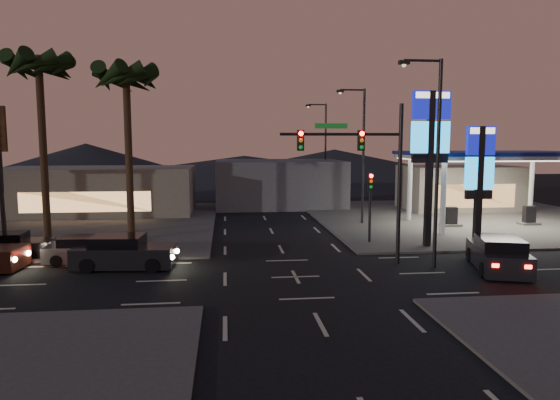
{
  "coord_description": "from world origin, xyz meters",
  "views": [
    {
      "loc": [
        -3.13,
        -21.96,
        6.08
      ],
      "look_at": [
        -0.2,
        4.73,
        3.0
      ],
      "focal_mm": 32.0,
      "sensor_mm": 36.0,
      "label": 1
    }
  ],
  "objects": [
    {
      "name": "convenience_store",
      "position": [
        18.0,
        21.0,
        2.0
      ],
      "size": [
        10.0,
        6.0,
        4.0
      ],
      "primitive_type": "cube",
      "color": "#726B5B",
      "rests_on": "ground"
    },
    {
      "name": "suv_station",
      "position": [
        9.82,
        0.16,
        0.76
      ],
      "size": [
        3.36,
        5.26,
        1.64
      ],
      "color": "black",
      "rests_on": "ground"
    },
    {
      "name": "hill_right",
      "position": [
        15.0,
        60.0,
        2.5
      ],
      "size": [
        50.0,
        50.0,
        5.0
      ],
      "primitive_type": "cone",
      "color": "black",
      "rests_on": "ground"
    },
    {
      "name": "car_lane_a_front",
      "position": [
        -8.12,
        2.57,
        0.75
      ],
      "size": [
        5.05,
        2.4,
        1.61
      ],
      "color": "black",
      "rests_on": "ground"
    },
    {
      "name": "streetlight_mid",
      "position": [
        6.79,
        14.0,
        5.72
      ],
      "size": [
        2.14,
        0.25,
        10.0
      ],
      "color": "black",
      "rests_on": "ground"
    },
    {
      "name": "hill_left",
      "position": [
        -25.0,
        60.0,
        3.0
      ],
      "size": [
        40.0,
        40.0,
        6.0
      ],
      "primitive_type": "cone",
      "color": "black",
      "rests_on": "ground"
    },
    {
      "name": "car_lane_b_front",
      "position": [
        -10.22,
        3.91,
        0.63
      ],
      "size": [
        4.21,
        1.86,
        1.36
      ],
      "color": "#59595B",
      "rests_on": "ground"
    },
    {
      "name": "streetlight_near",
      "position": [
        6.79,
        1.0,
        5.72
      ],
      "size": [
        2.14,
        0.25,
        10.0
      ],
      "color": "black",
      "rests_on": "ground"
    },
    {
      "name": "corner_lot_ne",
      "position": [
        16.0,
        16.0,
        0.06
      ],
      "size": [
        24.0,
        24.0,
        0.12
      ],
      "primitive_type": "cube",
      "color": "#47443F",
      "rests_on": "ground"
    },
    {
      "name": "palm_a",
      "position": [
        -9.0,
        9.5,
        9.43
      ],
      "size": [
        4.41,
        4.41,
        10.86
      ],
      "color": "black",
      "rests_on": "ground"
    },
    {
      "name": "car_lane_b_mid",
      "position": [
        -14.54,
        5.37,
        0.64
      ],
      "size": [
        4.28,
        1.95,
        1.37
      ],
      "color": "black",
      "rests_on": "ground"
    },
    {
      "name": "pedestal_signal",
      "position": [
        5.5,
        6.98,
        2.92
      ],
      "size": [
        0.32,
        0.39,
        4.3
      ],
      "color": "black",
      "rests_on": "ground"
    },
    {
      "name": "pylon_sign_short",
      "position": [
        11.0,
        4.5,
        4.66
      ],
      "size": [
        1.6,
        0.35,
        7.0
      ],
      "color": "black",
      "rests_on": "ground"
    },
    {
      "name": "pylon_sign_tall",
      "position": [
        8.5,
        5.5,
        6.39
      ],
      "size": [
        2.2,
        0.35,
        9.0
      ],
      "color": "black",
      "rests_on": "ground"
    },
    {
      "name": "traffic_signal_mast",
      "position": [
        3.76,
        1.99,
        5.23
      ],
      "size": [
        6.1,
        0.39,
        8.0
      ],
      "color": "black",
      "rests_on": "ground"
    },
    {
      "name": "streetlight_far",
      "position": [
        6.79,
        28.0,
        5.72
      ],
      "size": [
        2.14,
        0.25,
        10.0
      ],
      "color": "black",
      "rests_on": "ground"
    },
    {
      "name": "palm_b",
      "position": [
        -14.0,
        9.5,
        9.97
      ],
      "size": [
        4.41,
        4.41,
        11.46
      ],
      "color": "black",
      "rests_on": "ground"
    },
    {
      "name": "corner_lot_nw",
      "position": [
        -16.0,
        16.0,
        0.06
      ],
      "size": [
        24.0,
        24.0,
        0.12
      ],
      "primitive_type": "cube",
      "color": "#47443F",
      "rests_on": "ground"
    },
    {
      "name": "building_far_mid",
      "position": [
        2.0,
        26.0,
        2.2
      ],
      "size": [
        12.0,
        9.0,
        4.4
      ],
      "primitive_type": "cube",
      "color": "#4C4C51",
      "rests_on": "ground"
    },
    {
      "name": "hill_center",
      "position": [
        0.0,
        60.0,
        2.0
      ],
      "size": [
        60.0,
        60.0,
        4.0
      ],
      "primitive_type": "cone",
      "color": "black",
      "rests_on": "ground"
    },
    {
      "name": "building_far_west",
      "position": [
        -14.0,
        22.0,
        2.0
      ],
      "size": [
        16.0,
        8.0,
        4.0
      ],
      "primitive_type": "cube",
      "color": "#726B5B",
      "rests_on": "ground"
    },
    {
      "name": "gas_station",
      "position": [
        16.0,
        12.0,
        5.08
      ],
      "size": [
        12.2,
        8.2,
        5.47
      ],
      "color": "silver",
      "rests_on": "ground"
    },
    {
      "name": "ground",
      "position": [
        0.0,
        0.0,
        0.0
      ],
      "size": [
        140.0,
        140.0,
        0.0
      ],
      "primitive_type": "plane",
      "color": "black",
      "rests_on": "ground"
    }
  ]
}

